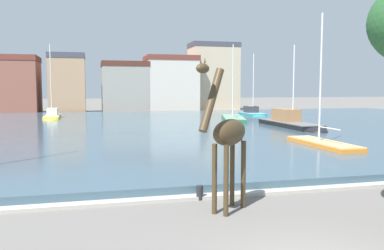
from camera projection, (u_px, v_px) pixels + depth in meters
harbor_water at (143, 127)px, 37.73m from camera, size 85.14×47.84×0.40m
quay_edge_coping at (228, 195)px, 14.40m from camera, size 85.14×0.50×0.12m
giraffe_statue at (227, 136)px, 12.43m from camera, size 2.28×2.05×4.70m
sailboat_orange at (317, 144)px, 25.01m from camera, size 1.67×6.95×8.37m
sailboat_yellow at (52, 117)px, 46.62m from camera, size 1.81×6.92×8.88m
sailboat_green at (232, 120)px, 43.92m from camera, size 4.34×9.53×8.55m
sailboat_teal at (253, 114)px, 52.49m from camera, size 2.39×5.91×8.30m
sailboat_black at (292, 125)px, 35.96m from camera, size 2.26×9.79×7.67m
mooring_bollard at (200, 193)px, 13.97m from camera, size 0.24×0.24×0.50m
townhouse_tall_gabled at (15, 85)px, 59.90m from camera, size 6.95×7.49×8.62m
townhouse_end_terrace at (67, 84)px, 61.61m from camera, size 5.42×5.63×9.12m
townhouse_wide_warehouse at (125, 87)px, 64.54m from camera, size 7.33×5.98×8.06m
townhouse_corner_house at (171, 84)px, 66.75m from camera, size 8.45×6.77×9.13m
townhouse_narrow_midrow at (213, 77)px, 69.67m from camera, size 8.23×5.11×11.60m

